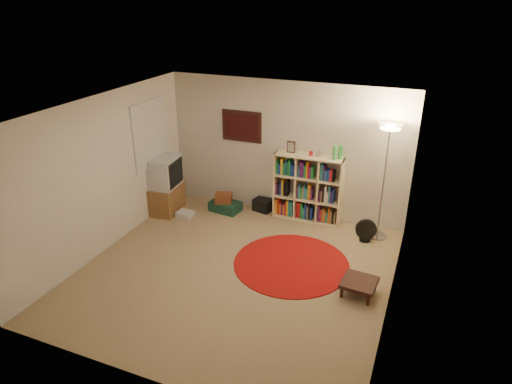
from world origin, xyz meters
TOP-DOWN VIEW (x-y plane):
  - room at (-0.05, 0.05)m, footprint 4.54×4.54m
  - bookshelf at (0.49, 2.12)m, footprint 1.25×0.36m
  - floor_lamp at (1.83, 1.91)m, footprint 0.45×0.45m
  - floor_fan at (1.66, 1.68)m, footprint 0.36×0.23m
  - tv_stand at (-2.11, 1.42)m, footprint 0.59×0.80m
  - dvd_box at (-1.64, 1.32)m, footprint 0.31×0.26m
  - suitcase at (-1.04, 1.83)m, footprint 0.61×0.44m
  - wicker_basket at (-1.07, 1.82)m, footprint 0.37×0.31m
  - duffel_bag at (-0.37, 2.13)m, footprint 0.39×0.35m
  - red_rug at (0.72, 0.53)m, footprint 1.81×1.81m
  - side_table at (1.83, 0.17)m, footprint 0.51×0.51m

SIDE VIEW (x-z plane):
  - red_rug at x=0.72m, z-range 0.00..0.02m
  - dvd_box at x=-1.64m, z-range 0.00..0.10m
  - suitcase at x=-1.04m, z-range 0.00..0.18m
  - duffel_bag at x=-0.37m, z-range 0.00..0.23m
  - side_table at x=1.83m, z-range 0.07..0.29m
  - floor_fan at x=1.66m, z-range 0.00..0.41m
  - wicker_basket at x=-1.07m, z-range 0.18..0.36m
  - tv_stand at x=-2.11m, z-range -0.02..1.07m
  - bookshelf at x=0.49m, z-range -0.14..1.35m
  - room at x=-0.05m, z-range -0.01..2.53m
  - floor_lamp at x=1.83m, z-range 0.66..2.67m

